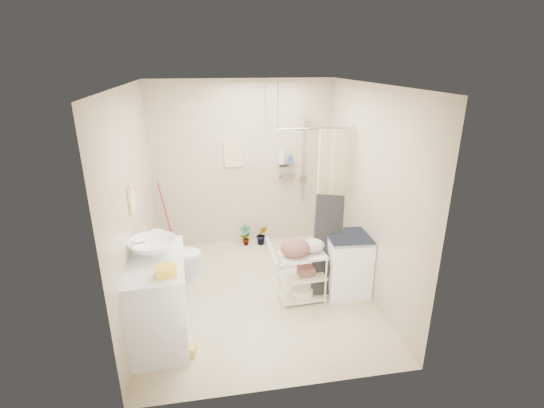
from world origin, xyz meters
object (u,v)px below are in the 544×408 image
(vanity, at_px, (158,299))
(laundry_rack, at_px, (302,273))
(washing_machine, at_px, (347,263))
(toilet, at_px, (177,256))

(vanity, height_order, laundry_rack, vanity)
(vanity, relative_size, washing_machine, 1.39)
(vanity, bearing_deg, laundry_rack, 10.93)
(vanity, height_order, washing_machine, vanity)
(washing_machine, relative_size, laundry_rack, 1.02)
(vanity, distance_m, laundry_rack, 1.74)
(toilet, height_order, washing_machine, washing_machine)
(laundry_rack, bearing_deg, vanity, -168.66)
(toilet, relative_size, laundry_rack, 0.91)
(washing_machine, xyz_separation_m, laundry_rack, (-0.62, -0.12, -0.01))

